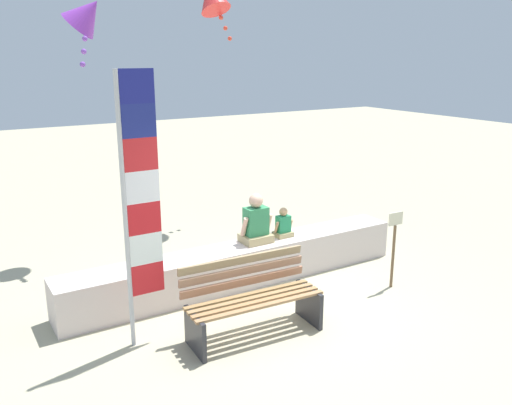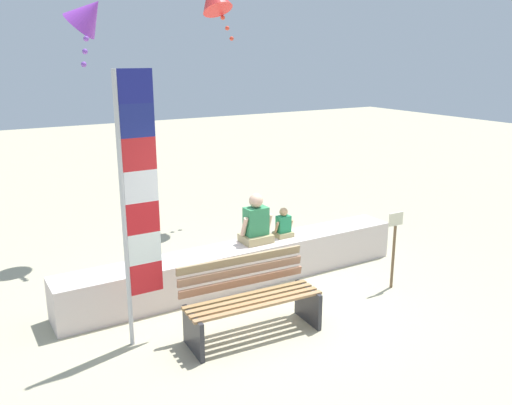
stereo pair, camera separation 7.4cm
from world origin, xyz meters
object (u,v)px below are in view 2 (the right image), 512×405
at_px(kite_purple, 88,14).
at_px(flag_banner, 135,197).
at_px(sign_post, 394,243).
at_px(park_bench, 250,300).
at_px(person_child, 283,225).
at_px(person_adult, 256,223).

bearing_deg(kite_purple, flag_banner, -98.33).
bearing_deg(sign_post, flag_banner, 173.77).
xyz_separation_m(park_bench, person_child, (1.33, 1.31, 0.32)).
height_order(person_child, flag_banner, flag_banner).
height_order(person_adult, sign_post, person_adult).
bearing_deg(park_bench, person_adult, 56.82).
bearing_deg(person_child, park_bench, -135.31).
xyz_separation_m(person_adult, flag_banner, (-2.00, -0.85, 0.86)).
bearing_deg(kite_purple, sign_post, -49.27).
bearing_deg(person_adult, sign_post, -39.93).
relative_size(park_bench, person_child, 3.71).
xyz_separation_m(person_child, flag_banner, (-2.47, -0.85, 0.97)).
relative_size(park_bench, flag_banner, 0.54).
distance_m(person_adult, sign_post, 1.93).
bearing_deg(flag_banner, park_bench, -21.88).
relative_size(person_child, kite_purple, 0.39).
distance_m(park_bench, flag_banner, 1.78).
bearing_deg(flag_banner, person_child, 19.12).
bearing_deg(person_adult, flag_banner, -156.84).
relative_size(park_bench, sign_post, 1.49).
bearing_deg(park_bench, sign_post, 1.94).
distance_m(park_bench, kite_purple, 4.92).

